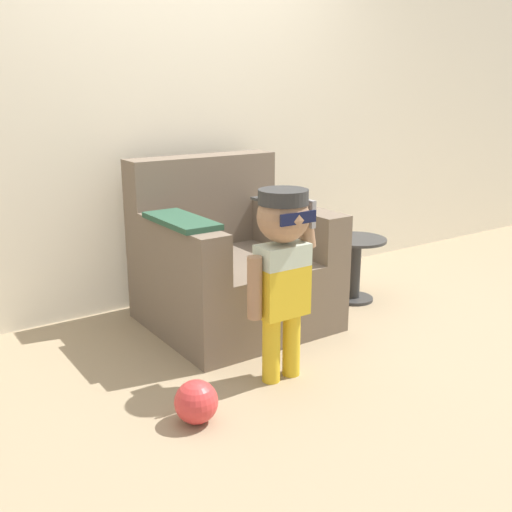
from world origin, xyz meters
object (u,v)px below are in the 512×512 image
Objects in this scene: armchair at (230,266)px; person_child at (282,256)px; side_table at (355,263)px; toy_ball at (196,402)px.

person_child is (-0.19, -0.78, 0.28)m from armchair.
person_child reaches higher than side_table.
armchair is 0.90m from side_table.
person_child is at bearing -150.04° from side_table.
person_child is 0.77m from toy_ball.
toy_ball is at bearing -129.08° from armchair.
armchair is 0.85m from person_child.
armchair is 1.19m from toy_ball.
toy_ball is at bearing -167.25° from person_child.
person_child is 1.29m from side_table.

